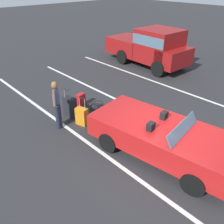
# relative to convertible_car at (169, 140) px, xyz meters

# --- Properties ---
(ground_plane) EXTENTS (80.00, 80.00, 0.00)m
(ground_plane) POSITION_rel_convertible_car_xyz_m (-0.21, -0.03, -0.59)
(ground_plane) COLOR #28282B
(lot_line_near) EXTENTS (18.00, 0.12, 0.01)m
(lot_line_near) POSITION_rel_convertible_car_xyz_m (-0.21, -1.25, -0.59)
(lot_line_near) COLOR silver
(lot_line_near) RESTS_ON ground_plane
(lot_line_mid) EXTENTS (18.00, 0.12, 0.01)m
(lot_line_mid) POSITION_rel_convertible_car_xyz_m (-0.21, 1.45, -0.59)
(lot_line_mid) COLOR silver
(lot_line_mid) RESTS_ON ground_plane
(convertible_car) EXTENTS (4.35, 2.34, 1.24)m
(convertible_car) POSITION_rel_convertible_car_xyz_m (0.00, 0.00, 0.00)
(convertible_car) COLOR red
(convertible_car) RESTS_ON ground_plane
(suitcase_large_black) EXTENTS (0.51, 0.34, 1.08)m
(suitcase_large_black) POSITION_rel_convertible_car_xyz_m (-3.78, -0.70, -0.22)
(suitcase_large_black) COLOR black
(suitcase_large_black) RESTS_ON ground_plane
(suitcase_medium_bright) EXTENTS (0.45, 0.34, 0.99)m
(suitcase_medium_bright) POSITION_rel_convertible_car_xyz_m (-3.03, -0.73, -0.28)
(suitcase_medium_bright) COLOR orange
(suitcase_medium_bright) RESTS_ON ground_plane
(suitcase_small_carryon) EXTENTS (0.27, 0.38, 0.50)m
(suitcase_small_carryon) POSITION_rel_convertible_car_xyz_m (-4.17, 0.07, -0.34)
(suitcase_small_carryon) COLOR red
(suitcase_small_carryon) RESTS_ON ground_plane
(duffel_bag) EXTENTS (0.71, 0.57, 0.34)m
(duffel_bag) POSITION_rel_convertible_car_xyz_m (-3.37, 0.28, -0.43)
(duffel_bag) COLOR black
(duffel_bag) RESTS_ON ground_plane
(traveler_person) EXTENTS (0.49, 0.49, 1.65)m
(traveler_person) POSITION_rel_convertible_car_xyz_m (-3.44, -1.39, 0.34)
(traveler_person) COLOR #1E2338
(traveler_person) RESTS_ON ground_plane
(parked_pickup_truck_near) EXTENTS (5.08, 2.24, 2.10)m
(parked_pickup_truck_near) POSITION_rel_convertible_car_xyz_m (-5.30, 5.80, 0.52)
(parked_pickup_truck_near) COLOR maroon
(parked_pickup_truck_near) RESTS_ON ground_plane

